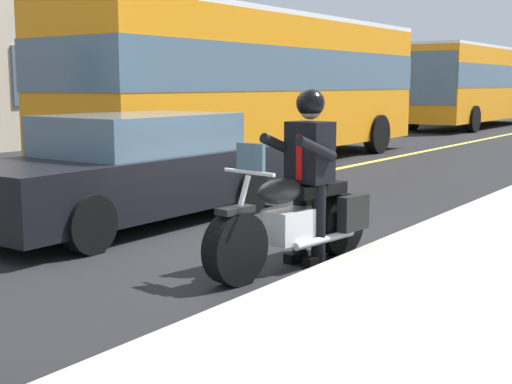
# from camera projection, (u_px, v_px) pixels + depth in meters

# --- Properties ---
(ground_plane) EXTENTS (80.00, 80.00, 0.00)m
(ground_plane) POSITION_uv_depth(u_px,v_px,m) (208.00, 237.00, 8.29)
(ground_plane) COLOR black
(lane_center_stripe) EXTENTS (60.00, 0.16, 0.01)m
(lane_center_stripe) POSITION_uv_depth(u_px,v_px,m) (92.00, 218.00, 9.43)
(lane_center_stripe) COLOR #E5DB4C
(lane_center_stripe) RESTS_ON ground_plane
(motorcycle_main) EXTENTS (2.22, 0.78, 1.26)m
(motorcycle_main) POSITION_uv_depth(u_px,v_px,m) (296.00, 222.00, 6.86)
(motorcycle_main) COLOR black
(motorcycle_main) RESTS_ON ground_plane
(rider_main) EXTENTS (0.67, 0.61, 1.74)m
(rider_main) POSITION_uv_depth(u_px,v_px,m) (309.00, 161.00, 6.91)
(rider_main) COLOR black
(rider_main) RESTS_ON ground_plane
(bus_near) EXTENTS (11.05, 2.70, 3.30)m
(bus_near) POSITION_uv_depth(u_px,v_px,m) (474.00, 82.00, 29.56)
(bus_near) COLOR orange
(bus_near) RESTS_ON ground_plane
(bus_far) EXTENTS (11.05, 2.70, 3.30)m
(bus_far) POSITION_uv_depth(u_px,v_px,m) (260.00, 80.00, 15.85)
(bus_far) COLOR orange
(bus_far) RESTS_ON ground_plane
(car_dark) EXTENTS (4.60, 1.92, 1.40)m
(car_dark) POSITION_uv_depth(u_px,v_px,m) (132.00, 170.00, 9.06)
(car_dark) COLOR black
(car_dark) RESTS_ON ground_plane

